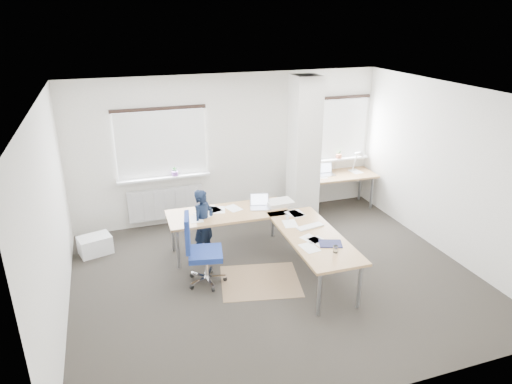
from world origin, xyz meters
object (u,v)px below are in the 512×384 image
object	(u,v)px
desk_main	(271,224)
desk_side	(341,176)
task_chair	(203,265)
person	(204,225)

from	to	relation	value
desk_main	desk_side	xyz separation A→B (m)	(2.17, 1.70, -0.01)
desk_side	task_chair	size ratio (longest dim) A/B	1.27
task_chair	person	xyz separation A→B (m)	(0.19, 0.76, 0.29)
task_chair	desk_side	bearing A→B (deg)	41.55
desk_main	task_chair	world-z (taller)	task_chair
desk_side	person	distance (m)	3.36
desk_main	desk_side	world-z (taller)	desk_side
desk_side	task_chair	distance (m)	3.87
desk_side	person	world-z (taller)	desk_side
desk_side	person	size ratio (longest dim) A/B	1.19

